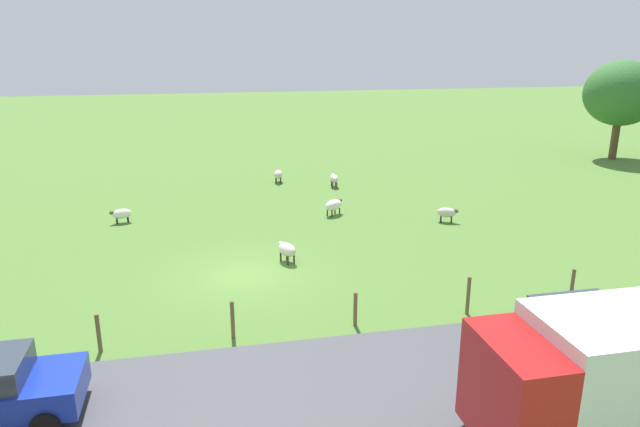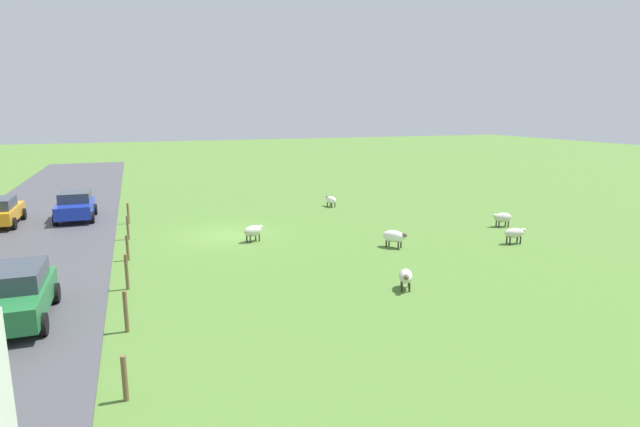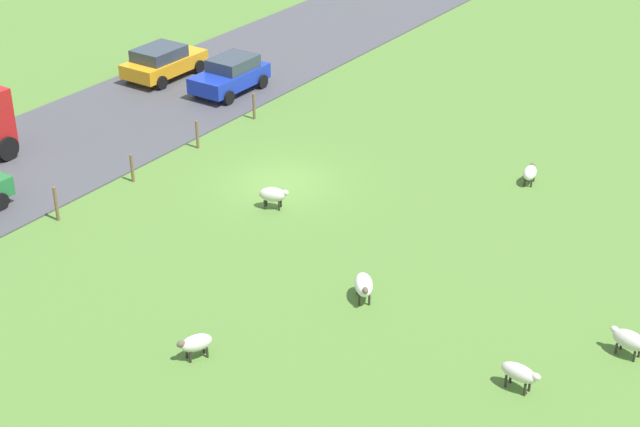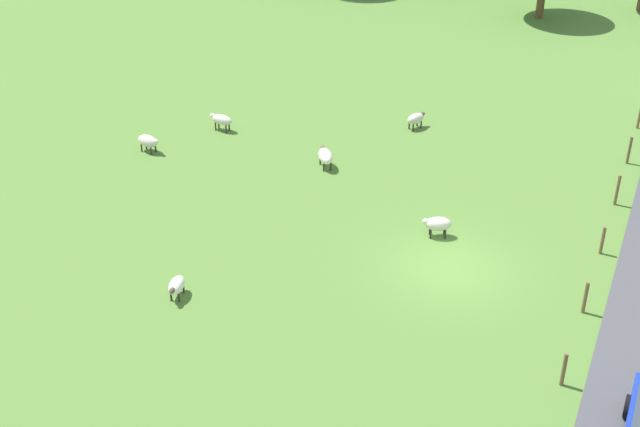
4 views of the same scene
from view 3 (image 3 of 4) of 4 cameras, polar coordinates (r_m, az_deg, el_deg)
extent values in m
plane|color=#517A33|center=(36.81, -2.28, 1.78)|extent=(160.00, 160.00, 0.00)
cube|color=#47474C|center=(42.56, -12.50, 4.90)|extent=(8.00, 80.00, 0.06)
ellipsoid|color=beige|center=(28.48, 17.57, -7.03)|extent=(1.07, 0.69, 0.52)
ellipsoid|color=silver|center=(28.58, 16.78, -6.48)|extent=(0.29, 0.22, 0.20)
cylinder|color=#2D2823|center=(28.66, 16.86, -7.53)|extent=(0.07, 0.07, 0.32)
cylinder|color=#2D2823|center=(28.88, 17.13, -7.28)|extent=(0.07, 0.07, 0.32)
cylinder|color=#2D2823|center=(28.48, 17.82, -7.94)|extent=(0.07, 0.07, 0.32)
cylinder|color=#2D2823|center=(28.70, 18.09, -7.69)|extent=(0.07, 0.07, 0.32)
ellipsoid|color=beige|center=(26.47, 11.50, -9.05)|extent=(1.07, 0.55, 0.45)
ellipsoid|color=silver|center=(26.24, 12.46, -9.26)|extent=(0.28, 0.20, 0.20)
cylinder|color=#2D2823|center=(26.68, 12.10, -9.75)|extent=(0.07, 0.07, 0.37)
cylinder|color=#2D2823|center=(26.50, 11.83, -10.02)|extent=(0.07, 0.07, 0.37)
cylinder|color=#2D2823|center=(26.87, 11.03, -9.31)|extent=(0.07, 0.07, 0.37)
cylinder|color=#2D2823|center=(26.69, 10.76, -9.57)|extent=(0.07, 0.07, 0.37)
ellipsoid|color=white|center=(37.37, 12.12, 2.34)|extent=(0.66, 1.00, 0.47)
ellipsoid|color=brown|center=(37.72, 12.26, 2.75)|extent=(0.23, 0.29, 0.20)
cylinder|color=#2D2823|center=(37.75, 11.95, 2.09)|extent=(0.07, 0.07, 0.28)
cylinder|color=#2D2823|center=(37.72, 12.34, 2.03)|extent=(0.07, 0.07, 0.28)
cylinder|color=#2D2823|center=(37.30, 11.81, 1.77)|extent=(0.07, 0.07, 0.28)
cylinder|color=#2D2823|center=(37.27, 12.20, 1.71)|extent=(0.07, 0.07, 0.28)
ellipsoid|color=beige|center=(27.32, -7.21, -7.48)|extent=(0.84, 1.03, 0.47)
ellipsoid|color=brown|center=(27.14, -8.08, -7.53)|extent=(0.28, 0.31, 0.20)
cylinder|color=#2D2823|center=(27.35, -7.56, -8.32)|extent=(0.07, 0.07, 0.31)
cylinder|color=#2D2823|center=(27.54, -7.76, -8.04)|extent=(0.07, 0.07, 0.31)
cylinder|color=#2D2823|center=(27.48, -6.58, -8.04)|extent=(0.07, 0.07, 0.31)
cylinder|color=#2D2823|center=(27.68, -6.79, -7.76)|extent=(0.07, 0.07, 0.31)
ellipsoid|color=white|center=(29.55, 2.56, -4.16)|extent=(1.10, 1.20, 0.55)
ellipsoid|color=brown|center=(29.04, 2.66, -4.49)|extent=(0.30, 0.32, 0.20)
cylinder|color=#2D2823|center=(29.51, 2.89, -5.07)|extent=(0.07, 0.07, 0.33)
cylinder|color=#2D2823|center=(29.48, 2.30, -5.08)|extent=(0.07, 0.07, 0.33)
cylinder|color=#2D2823|center=(30.01, 2.78, -4.44)|extent=(0.07, 0.07, 0.33)
cylinder|color=#2D2823|center=(29.98, 2.20, -4.46)|extent=(0.07, 0.07, 0.33)
ellipsoid|color=beige|center=(34.79, -2.78, 1.11)|extent=(1.09, 0.87, 0.52)
ellipsoid|color=silver|center=(34.64, -2.05, 1.22)|extent=(0.31, 0.27, 0.20)
cylinder|color=#2D2823|center=(35.03, -2.29, 0.65)|extent=(0.07, 0.07, 0.34)
cylinder|color=#2D2823|center=(34.78, -2.40, 0.43)|extent=(0.07, 0.07, 0.34)
cylinder|color=#2D2823|center=(35.14, -3.14, 0.72)|extent=(0.07, 0.07, 0.34)
cylinder|color=#2D2823|center=(34.89, -3.25, 0.51)|extent=(0.07, 0.07, 0.34)
cylinder|color=brown|center=(42.43, -3.86, 6.25)|extent=(0.12, 0.12, 1.16)
cylinder|color=brown|center=(39.79, -7.16, 4.59)|extent=(0.12, 0.12, 1.18)
cylinder|color=brown|center=(37.35, -10.88, 2.61)|extent=(0.12, 0.12, 1.10)
cylinder|color=brown|center=(35.09, -15.11, 0.55)|extent=(0.12, 0.12, 1.29)
cylinder|color=black|center=(40.26, -17.76, 3.63)|extent=(0.30, 0.96, 0.96)
cube|color=#1933B2|center=(45.36, -5.29, 7.86)|extent=(1.84, 3.83, 0.70)
cube|color=#333D47|center=(45.35, -5.09, 8.71)|extent=(1.62, 2.10, 0.56)
cylinder|color=black|center=(44.03, -5.35, 6.74)|extent=(0.22, 0.64, 0.64)
cylinder|color=black|center=(45.16, -7.19, 7.19)|extent=(0.22, 0.64, 0.64)
cylinder|color=black|center=(45.84, -3.38, 7.68)|extent=(0.22, 0.64, 0.64)
cylinder|color=black|center=(46.93, -5.19, 8.10)|extent=(0.22, 0.64, 0.64)
cube|color=orange|center=(47.65, -9.05, 8.60)|extent=(1.97, 4.09, 0.66)
cube|color=#333D47|center=(47.24, -9.36, 9.19)|extent=(1.74, 2.25, 0.56)
cylinder|color=black|center=(49.31, -8.83, 8.88)|extent=(0.22, 0.64, 0.64)
cylinder|color=black|center=(48.05, -7.06, 8.48)|extent=(0.22, 0.64, 0.64)
cylinder|color=black|center=(47.52, -10.99, 7.96)|extent=(0.22, 0.64, 0.64)
cylinder|color=black|center=(46.21, -9.22, 7.53)|extent=(0.22, 0.64, 0.64)
cylinder|color=black|center=(36.42, -18.13, 0.67)|extent=(0.22, 0.64, 0.64)
camera|label=1|loc=(49.28, -21.55, 17.04)|focal=32.24mm
camera|label=2|loc=(25.98, -47.41, -4.31)|focal=28.51mm
camera|label=4|loc=(57.56, 8.69, 28.93)|focal=49.73mm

